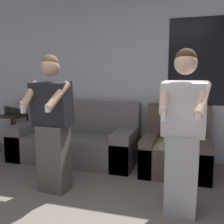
% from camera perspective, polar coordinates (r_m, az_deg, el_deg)
% --- Properties ---
extents(wall_back, '(5.92, 0.07, 2.70)m').
position_cam_1_polar(wall_back, '(4.32, 4.96, 8.03)').
color(wall_back, silver).
rests_on(wall_back, ground_plane).
extents(couch, '(1.98, 0.88, 0.91)m').
position_cam_1_polar(couch, '(4.29, -7.84, -6.17)').
color(couch, slate).
rests_on(couch, ground_plane).
extents(armchair, '(0.92, 0.90, 0.91)m').
position_cam_1_polar(armchair, '(3.88, 13.89, -8.01)').
color(armchair, brown).
rests_on(armchair, ground_plane).
extents(side_table, '(0.43, 0.46, 0.79)m').
position_cam_1_polar(side_table, '(5.07, -20.73, -1.69)').
color(side_table, '#332319').
rests_on(side_table, ground_plane).
extents(person_left, '(0.51, 0.49, 1.58)m').
position_cam_1_polar(person_left, '(3.08, -12.84, -2.78)').
color(person_left, '#56514C').
rests_on(person_left, ground_plane).
extents(person_right, '(0.46, 0.49, 1.60)m').
position_cam_1_polar(person_right, '(2.57, 15.22, -4.52)').
color(person_right, '#B2B2B7').
rests_on(person_right, ground_plane).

